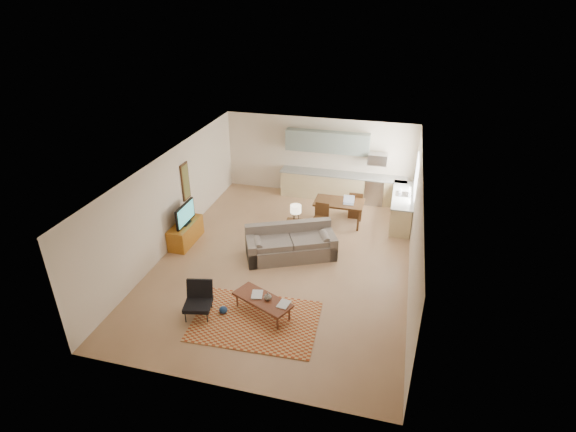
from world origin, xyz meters
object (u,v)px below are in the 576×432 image
(tv_credenza, at_px, (186,233))
(dining_table, at_px, (338,213))
(sofa, at_px, (291,243))
(console_table, at_px, (296,231))
(armchair, at_px, (198,302))
(coffee_table, at_px, (263,306))

(tv_credenza, height_order, dining_table, dining_table)
(sofa, bearing_deg, tv_credenza, 155.51)
(sofa, xyz_separation_m, console_table, (-0.08, 0.86, -0.11))
(armchair, bearing_deg, console_table, 58.90)
(armchair, height_order, tv_credenza, armchair)
(tv_credenza, bearing_deg, dining_table, 28.91)
(tv_credenza, distance_m, console_table, 3.14)
(sofa, xyz_separation_m, armchair, (-1.38, -2.90, -0.05))
(coffee_table, distance_m, dining_table, 4.79)
(sofa, xyz_separation_m, tv_credenza, (-3.09, -0.02, -0.13))
(armchair, height_order, dining_table, armchair)
(coffee_table, relative_size, console_table, 2.18)
(sofa, height_order, tv_credenza, sofa)
(armchair, xyz_separation_m, dining_table, (2.33, 5.12, -0.01))
(coffee_table, distance_m, armchair, 1.44)
(coffee_table, relative_size, tv_credenza, 1.05)
(console_table, relative_size, dining_table, 0.43)
(sofa, bearing_deg, armchair, -140.28)
(sofa, relative_size, tv_credenza, 1.87)
(sofa, height_order, armchair, sofa)
(coffee_table, bearing_deg, console_table, 115.75)
(coffee_table, relative_size, dining_table, 0.94)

